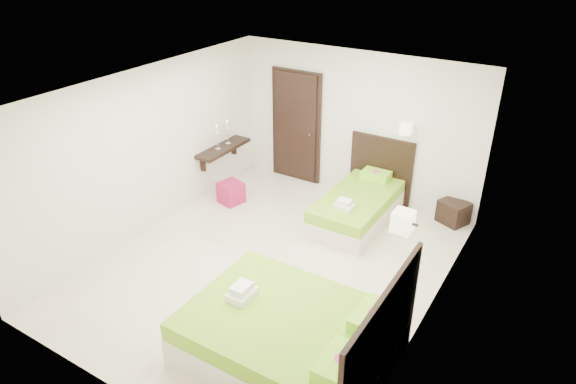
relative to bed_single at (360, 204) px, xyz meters
The scene contains 7 objects.
floor 1.97m from the bed_single, 105.80° to the right, with size 5.50×5.50×0.00m, color beige.
bed_single is the anchor object (origin of this frame).
bed_double 3.32m from the bed_single, 78.11° to the right, with size 2.24×1.91×1.85m.
nightstand 1.55m from the bed_single, 28.26° to the left, with size 0.43×0.38×0.38m, color black.
ottoman 2.29m from the bed_single, 163.86° to the right, with size 0.38×0.38×0.38m, color maroon.
door 2.06m from the bed_single, 154.50° to the left, with size 1.02×0.15×2.14m.
console_shelf 2.68m from the bed_single, behind, with size 0.35×1.20×0.78m.
Camera 1 is at (3.42, -5.09, 4.41)m, focal length 32.00 mm.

